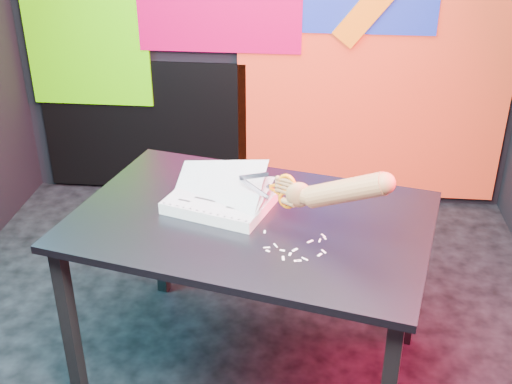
# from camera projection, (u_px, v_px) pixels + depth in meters

# --- Properties ---
(room) EXTENTS (3.01, 3.01, 2.71)m
(room) POSITION_uv_depth(u_px,v_px,m) (226.00, 53.00, 2.27)
(room) COLOR black
(room) RESTS_ON ground
(backdrop) EXTENTS (2.88, 0.05, 2.08)m
(backdrop) POSITION_uv_depth(u_px,v_px,m) (273.00, 52.00, 3.73)
(backdrop) COLOR #F33F1E
(backdrop) RESTS_ON ground
(work_table) EXTENTS (1.51, 1.17, 0.75)m
(work_table) POSITION_uv_depth(u_px,v_px,m) (251.00, 235.00, 2.48)
(work_table) COLOR black
(work_table) RESTS_ON ground
(printout_stack) EXTENTS (0.45, 0.38, 0.20)m
(printout_stack) POSITION_uv_depth(u_px,v_px,m) (219.00, 202.00, 2.50)
(printout_stack) COLOR white
(printout_stack) RESTS_ON work_table
(scissors) EXTENTS (0.22, 0.12, 0.14)m
(scissors) POSITION_uv_depth(u_px,v_px,m) (283.00, 190.00, 2.33)
(scissors) COLOR silver
(scissors) RESTS_ON printout_stack
(hand_forearm) EXTENTS (0.40, 0.23, 0.22)m
(hand_forearm) POSITION_uv_depth(u_px,v_px,m) (338.00, 191.00, 2.20)
(hand_forearm) COLOR #955D31
(hand_forearm) RESTS_ON work_table
(paper_clippings) EXTENTS (0.23, 0.20, 0.00)m
(paper_clippings) POSITION_uv_depth(u_px,v_px,m) (297.00, 249.00, 2.24)
(paper_clippings) COLOR white
(paper_clippings) RESTS_ON work_table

